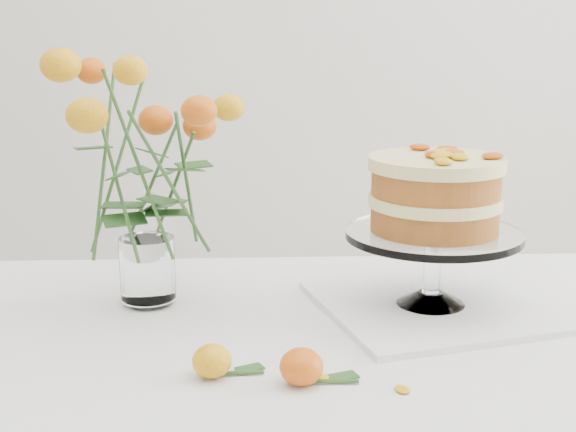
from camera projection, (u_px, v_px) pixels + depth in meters
name	position (u px, v px, depth m)	size (l,w,h in m)	color
table	(396.00, 399.00, 1.17)	(1.43, 0.93, 0.76)	tan
napkin	(430.00, 307.00, 1.29)	(0.33, 0.33, 0.01)	white
cake_stand	(435.00, 202.00, 1.25)	(0.28, 0.28, 0.25)	white
rose_vase	(142.00, 145.00, 1.26)	(0.31, 0.31, 0.45)	white
loose_rose_near	(212.00, 361.00, 1.05)	(0.09, 0.05, 0.04)	yellow
loose_rose_far	(302.00, 367.00, 1.03)	(0.10, 0.06, 0.05)	#BA5309
stray_petal_a	(321.00, 378.00, 1.04)	(0.03, 0.02, 0.00)	#E4A30E
stray_petal_b	(402.00, 390.00, 1.01)	(0.03, 0.02, 0.00)	#E4A30E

